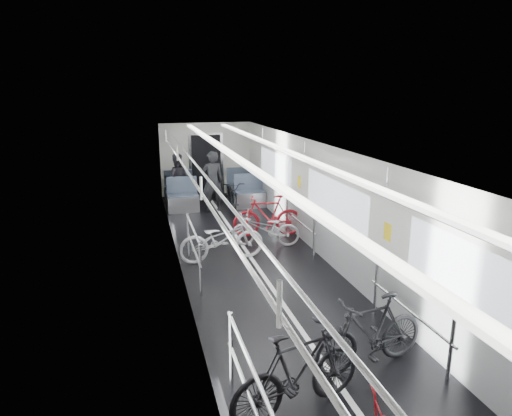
% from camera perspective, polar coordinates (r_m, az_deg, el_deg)
% --- Properties ---
extents(car_shell, '(3.02, 14.01, 2.41)m').
position_cam_1_polar(car_shell, '(10.29, -1.90, 1.43)').
color(car_shell, black).
rests_on(car_shell, ground).
extents(bike_left_mid, '(1.78, 0.92, 1.03)m').
position_cam_1_polar(bike_left_mid, '(5.30, 5.31, -19.70)').
color(bike_left_mid, black).
rests_on(bike_left_mid, floor).
extents(bike_left_far, '(1.83, 0.76, 0.94)m').
position_cam_1_polar(bike_left_far, '(9.50, -4.30, -3.87)').
color(bike_left_far, silver).
rests_on(bike_left_far, floor).
extents(bike_right_near, '(1.71, 0.75, 1.00)m').
position_cam_1_polar(bike_right_near, '(6.18, 14.09, -14.85)').
color(bike_right_near, black).
rests_on(bike_right_near, floor).
extents(bike_right_mid, '(1.63, 0.95, 0.81)m').
position_cam_1_polar(bike_right_mid, '(10.36, 1.20, -2.62)').
color(bike_right_mid, '#A2A3A7').
rests_on(bike_right_mid, floor).
extents(bike_right_far, '(1.74, 0.71, 1.02)m').
position_cam_1_polar(bike_right_far, '(11.01, 1.50, -0.99)').
color(bike_right_far, maroon).
rests_on(bike_right_far, floor).
extents(bike_aisle, '(0.73, 1.75, 0.89)m').
position_cam_1_polar(bike_aisle, '(13.41, -2.98, 1.62)').
color(bike_aisle, black).
rests_on(bike_aisle, floor).
extents(person_standing, '(0.68, 0.48, 1.77)m').
position_cam_1_polar(person_standing, '(13.21, -5.48, 3.31)').
color(person_standing, black).
rests_on(person_standing, floor).
extents(person_seated, '(0.77, 0.60, 1.57)m').
position_cam_1_polar(person_seated, '(14.27, -9.87, 3.62)').
color(person_seated, '#2B2930').
rests_on(person_seated, floor).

